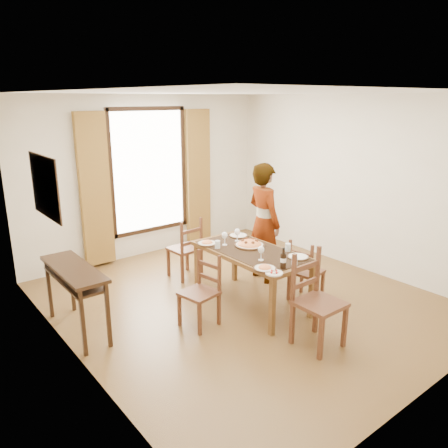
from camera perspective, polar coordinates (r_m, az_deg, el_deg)
ground at (r=6.00m, az=2.51°, el=-9.93°), size 5.00×5.00×0.00m
room_shell at (r=5.59m, az=1.80°, el=4.85°), size 4.60×5.10×2.74m
console_table at (r=5.27m, az=-18.99°, el=-6.53°), size 0.38×1.20×0.80m
dining_table at (r=5.65m, az=3.60°, el=-4.14°), size 0.80×1.60×0.76m
chair_west at (r=5.25m, az=-3.04°, el=-8.98°), size 0.45×0.45×0.88m
chair_north at (r=6.60m, az=-5.01°, el=-3.39°), size 0.44×0.44×0.94m
chair_south at (r=4.92m, az=12.02°, el=-10.08°), size 0.47×0.47×1.06m
chair_east at (r=5.94m, az=10.56°, el=-6.27°), size 0.44×0.44×0.86m
man at (r=6.42m, az=5.22°, el=0.20°), size 0.75×0.58×1.76m
plate_sw at (r=5.02m, az=5.35°, el=-5.62°), size 0.27×0.27×0.05m
plate_se at (r=5.42m, az=9.64°, el=-4.09°), size 0.27×0.27×0.05m
plate_nw at (r=5.84m, az=-2.22°, el=-2.39°), size 0.27×0.27×0.05m
plate_ne at (r=6.16m, az=1.90°, el=-1.37°), size 0.27×0.27×0.05m
pasta_platter at (r=5.76m, az=3.36°, el=-2.43°), size 0.40×0.40×0.10m
caprese_plate at (r=4.91m, az=6.55°, el=-6.26°), size 0.20×0.20×0.04m
wine_glass_a at (r=5.26m, az=4.87°, el=-3.81°), size 0.08×0.08×0.18m
wine_glass_b at (r=5.93m, az=1.74°, el=-1.43°), size 0.08×0.08×0.18m
wine_glass_c at (r=5.77m, az=0.10°, el=-1.90°), size 0.08×0.08×0.18m
tumbler_a at (r=5.62m, az=8.34°, el=-3.03°), size 0.07×0.07×0.10m
tumbler_b at (r=5.67m, az=-0.85°, el=-2.68°), size 0.07×0.07×0.10m
tumbler_c at (r=5.18m, az=9.19°, el=-4.76°), size 0.07×0.07×0.10m
wine_bottle at (r=5.04m, az=7.76°, el=-4.42°), size 0.07×0.07×0.25m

